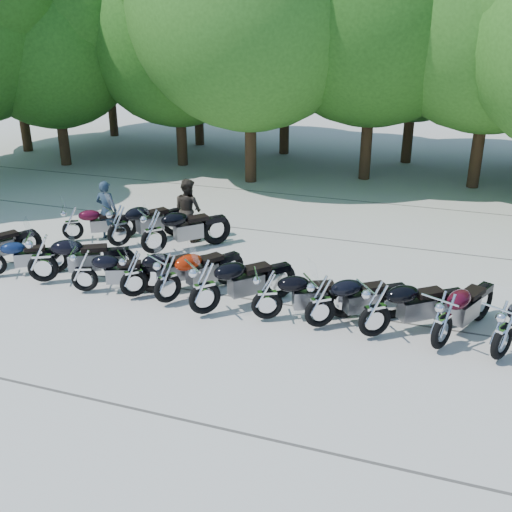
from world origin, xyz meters
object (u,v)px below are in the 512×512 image
(motorcycle_6, at_px, (204,286))
(rider_1, at_px, (188,209))
(motorcycle_3, at_px, (84,270))
(motorcycle_8, at_px, (321,300))
(motorcycle_7, at_px, (267,294))
(rider_0, at_px, (107,210))
(motorcycle_9, at_px, (376,308))
(motorcycle_11, at_px, (504,329))
(motorcycle_2, at_px, (42,257))
(motorcycle_14, at_px, (72,222))
(motorcycle_10, at_px, (443,319))
(motorcycle_5, at_px, (167,277))
(motorcycle_16, at_px, (153,231))
(motorcycle_15, at_px, (118,225))
(motorcycle_4, at_px, (133,273))

(motorcycle_6, distance_m, rider_1, 4.88)
(motorcycle_3, height_order, rider_1, rider_1)
(motorcycle_8, bearing_deg, rider_1, 13.75)
(motorcycle_7, xyz_separation_m, rider_0, (-5.93, 3.32, 0.20))
(motorcycle_9, xyz_separation_m, motorcycle_11, (2.38, -0.06, -0.01))
(motorcycle_2, height_order, motorcycle_14, motorcycle_2)
(motorcycle_6, height_order, motorcycle_11, motorcycle_6)
(motorcycle_14, distance_m, rider_1, 3.32)
(motorcycle_10, xyz_separation_m, motorcycle_11, (1.08, -0.03, -0.01))
(motorcycle_5, bearing_deg, motorcycle_2, 31.25)
(rider_0, bearing_deg, motorcycle_8, 152.75)
(rider_1, bearing_deg, motorcycle_2, 87.26)
(motorcycle_6, bearing_deg, motorcycle_16, -3.31)
(motorcycle_5, height_order, motorcycle_15, motorcycle_15)
(motorcycle_3, bearing_deg, motorcycle_9, -110.58)
(motorcycle_15, bearing_deg, motorcycle_2, 114.30)
(motorcycle_3, relative_size, motorcycle_9, 0.87)
(motorcycle_7, relative_size, motorcycle_14, 1.13)
(motorcycle_7, distance_m, rider_0, 6.80)
(motorcycle_7, relative_size, motorcycle_9, 0.94)
(motorcycle_5, relative_size, motorcycle_16, 0.94)
(motorcycle_6, bearing_deg, motorcycle_4, 34.51)
(motorcycle_3, relative_size, rider_0, 1.25)
(motorcycle_4, height_order, motorcycle_6, motorcycle_6)
(motorcycle_4, distance_m, motorcycle_11, 7.86)
(motorcycle_7, xyz_separation_m, motorcycle_9, (2.27, -0.01, 0.04))
(motorcycle_4, bearing_deg, motorcycle_2, 45.20)
(motorcycle_15, distance_m, rider_0, 0.95)
(motorcycle_4, xyz_separation_m, motorcycle_5, (0.86, -0.02, 0.03))
(rider_0, distance_m, rider_1, 2.35)
(motorcycle_15, bearing_deg, motorcycle_10, -163.27)
(motorcycle_6, relative_size, rider_0, 1.49)
(motorcycle_7, height_order, motorcycle_16, motorcycle_16)
(motorcycle_7, bearing_deg, motorcycle_15, 37.06)
(motorcycle_15, relative_size, motorcycle_16, 0.96)
(motorcycle_10, bearing_deg, motorcycle_15, 7.11)
(rider_1, bearing_deg, rider_0, 41.55)
(motorcycle_9, bearing_deg, motorcycle_5, 51.42)
(motorcycle_14, xyz_separation_m, motorcycle_16, (2.71, -0.20, 0.14))
(motorcycle_16, bearing_deg, motorcycle_3, 124.10)
(motorcycle_16, bearing_deg, motorcycle_10, -155.63)
(rider_1, bearing_deg, motorcycle_5, 132.13)
(motorcycle_4, relative_size, motorcycle_6, 0.90)
(motorcycle_8, distance_m, motorcycle_10, 2.42)
(motorcycle_6, height_order, rider_0, rider_0)
(motorcycle_6, xyz_separation_m, motorcycle_7, (1.34, 0.22, -0.07))
(motorcycle_6, relative_size, motorcycle_11, 1.06)
(motorcycle_14, bearing_deg, motorcycle_16, -126.28)
(motorcycle_5, relative_size, motorcycle_15, 0.98)
(motorcycle_7, bearing_deg, motorcycle_3, 65.72)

